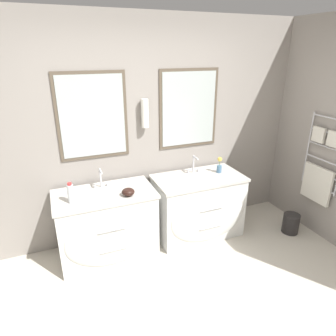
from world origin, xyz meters
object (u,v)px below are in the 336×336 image
Objects in this scene: amenity_bowl at (128,192)px; waste_bin at (291,223)px; vanity_right at (199,207)px; toiletry_bottle at (71,193)px; flower_vase at (219,166)px; vanity_left at (107,226)px.

amenity_bowl is 0.53× the size of waste_bin.
waste_bin is at bearing -19.75° from vanity_right.
toiletry_bottle is 1.79m from flower_vase.
vanity_right reaches higher than waste_bin.
vanity_right is at bearing 2.29° from toiletry_bottle.
toiletry_bottle is 0.57m from amenity_bowl.
flower_vase is at bearing 9.04° from amenity_bowl.
amenity_bowl is at bearing -6.04° from toiletry_bottle.
amenity_bowl is 0.67× the size of flower_vase.
vanity_right is 7.92× the size of amenity_bowl.
waste_bin is (2.05, -0.29, -0.69)m from amenity_bowl.
waste_bin is at bearing -30.04° from flower_vase.
waste_bin is (0.83, -0.48, -0.74)m from flower_vase.
flower_vase is 0.80× the size of waste_bin.
vanity_right is at bearing 7.42° from amenity_bowl.
vanity_left is 4.23× the size of waste_bin.
amenity_bowl is (0.23, -0.12, 0.43)m from vanity_left.
vanity_right is at bearing -166.10° from flower_vase.
vanity_left is at bearing 152.19° from amenity_bowl.
flower_vase is at bearing 2.94° from vanity_left.
toiletry_bottle reaches higher than amenity_bowl.
vanity_left is at bearing -177.06° from flower_vase.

